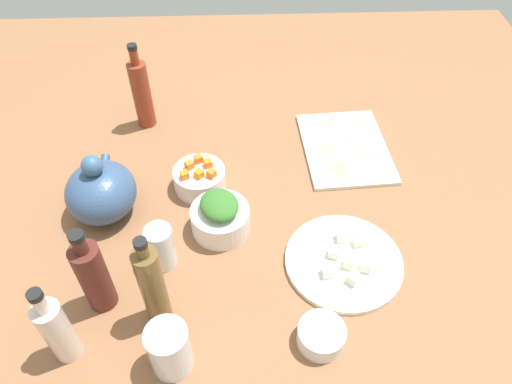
# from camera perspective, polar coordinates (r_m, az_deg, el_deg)

# --- Properties ---
(tabletop) EXTENTS (1.90, 1.90, 0.03)m
(tabletop) POSITION_cam_1_polar(r_m,az_deg,el_deg) (1.15, 0.00, -2.22)
(tabletop) COLOR #8E5E3D
(tabletop) RESTS_ON ground
(cutting_board) EXTENTS (0.30, 0.23, 0.01)m
(cutting_board) POSITION_cam_1_polar(r_m,az_deg,el_deg) (1.30, 10.51, 5.18)
(cutting_board) COLOR silver
(cutting_board) RESTS_ON tabletop
(plate_tofu) EXTENTS (0.25, 0.25, 0.01)m
(plate_tofu) POSITION_cam_1_polar(r_m,az_deg,el_deg) (1.05, 10.33, -8.10)
(plate_tofu) COLOR white
(plate_tofu) RESTS_ON tabletop
(bowl_greens) EXTENTS (0.13, 0.13, 0.06)m
(bowl_greens) POSITION_cam_1_polar(r_m,az_deg,el_deg) (1.07, -4.24, -3.28)
(bowl_greens) COLOR white
(bowl_greens) RESTS_ON tabletop
(bowl_carrots) EXTENTS (0.12, 0.12, 0.05)m
(bowl_carrots) POSITION_cam_1_polar(r_m,az_deg,el_deg) (1.17, -6.70, 1.57)
(bowl_carrots) COLOR white
(bowl_carrots) RESTS_ON tabletop
(bowl_small_side) EXTENTS (0.09, 0.09, 0.04)m
(bowl_small_side) POSITION_cam_1_polar(r_m,az_deg,el_deg) (0.94, 7.73, -16.51)
(bowl_small_side) COLOR white
(bowl_small_side) RESTS_ON tabletop
(teapot) EXTENTS (0.18, 0.16, 0.17)m
(teapot) POSITION_cam_1_polar(r_m,az_deg,el_deg) (1.13, -17.90, 0.08)
(teapot) COLOR #36537A
(teapot) RESTS_ON tabletop
(bottle_0) EXTENTS (0.05, 0.05, 0.24)m
(bottle_0) POSITION_cam_1_polar(r_m,az_deg,el_deg) (0.90, -12.16, -10.83)
(bottle_0) COLOR brown
(bottle_0) RESTS_ON tabletop
(bottle_1) EXTENTS (0.06, 0.06, 0.21)m
(bottle_1) POSITION_cam_1_polar(r_m,az_deg,el_deg) (0.96, -18.72, -9.36)
(bottle_1) COLOR #56241C
(bottle_1) RESTS_ON tabletop
(bottle_2) EXTENTS (0.05, 0.05, 0.20)m
(bottle_2) POSITION_cam_1_polar(r_m,az_deg,el_deg) (0.93, -22.54, -14.84)
(bottle_2) COLOR silver
(bottle_2) RESTS_ON tabletop
(bottle_3) EXTENTS (0.05, 0.05, 0.24)m
(bottle_3) POSITION_cam_1_polar(r_m,az_deg,el_deg) (1.34, -13.41, 11.35)
(bottle_3) COLOR maroon
(bottle_3) RESTS_ON tabletop
(drinking_glass_0) EXTENTS (0.06, 0.06, 0.11)m
(drinking_glass_0) POSITION_cam_1_polar(r_m,az_deg,el_deg) (1.01, -11.21, -6.40)
(drinking_glass_0) COLOR white
(drinking_glass_0) RESTS_ON tabletop
(drinking_glass_1) EXTENTS (0.08, 0.08, 0.11)m
(drinking_glass_1) POSITION_cam_1_polar(r_m,az_deg,el_deg) (0.89, -10.21, -17.85)
(drinking_glass_1) COLOR white
(drinking_glass_1) RESTS_ON tabletop
(carrot_cube_0) EXTENTS (0.02, 0.02, 0.02)m
(carrot_cube_0) POSITION_cam_1_polar(r_m,az_deg,el_deg) (1.13, -8.46, 2.00)
(carrot_cube_0) COLOR orange
(carrot_cube_0) RESTS_ON bowl_carrots
(carrot_cube_1) EXTENTS (0.02, 0.02, 0.02)m
(carrot_cube_1) POSITION_cam_1_polar(r_m,az_deg,el_deg) (1.17, -6.84, 3.93)
(carrot_cube_1) COLOR orange
(carrot_cube_1) RESTS_ON bowl_carrots
(carrot_cube_2) EXTENTS (0.03, 0.03, 0.02)m
(carrot_cube_2) POSITION_cam_1_polar(r_m,az_deg,el_deg) (1.15, -7.91, 3.18)
(carrot_cube_2) COLOR orange
(carrot_cube_2) RESTS_ON bowl_carrots
(carrot_cube_3) EXTENTS (0.03, 0.03, 0.02)m
(carrot_cube_3) POSITION_cam_1_polar(r_m,az_deg,el_deg) (1.13, -6.76, 2.14)
(carrot_cube_3) COLOR orange
(carrot_cube_3) RESTS_ON bowl_carrots
(carrot_cube_4) EXTENTS (0.02, 0.02, 0.02)m
(carrot_cube_4) POSITION_cam_1_polar(r_m,az_deg,el_deg) (1.15, -5.69, 3.40)
(carrot_cube_4) COLOR orange
(carrot_cube_4) RESTS_ON bowl_carrots
(carrot_cube_5) EXTENTS (0.03, 0.03, 0.02)m
(carrot_cube_5) POSITION_cam_1_polar(r_m,az_deg,el_deg) (1.13, -5.29, 2.18)
(carrot_cube_5) COLOR orange
(carrot_cube_5) RESTS_ON bowl_carrots
(chopped_greens_mound) EXTENTS (0.12, 0.11, 0.04)m
(chopped_greens_mound) POSITION_cam_1_polar(r_m,az_deg,el_deg) (1.03, -4.38, -1.53)
(chopped_greens_mound) COLOR #36712C
(chopped_greens_mound) RESTS_ON bowl_greens
(tofu_cube_0) EXTENTS (0.03, 0.03, 0.02)m
(tofu_cube_0) POSITION_cam_1_polar(r_m,az_deg,el_deg) (1.03, 10.95, -8.23)
(tofu_cube_0) COLOR white
(tofu_cube_0) RESTS_ON plate_tofu
(tofu_cube_1) EXTENTS (0.03, 0.03, 0.02)m
(tofu_cube_1) POSITION_cam_1_polar(r_m,az_deg,el_deg) (1.04, 9.21, -7.06)
(tofu_cube_1) COLOR white
(tofu_cube_1) RESTS_ON plate_tofu
(tofu_cube_2) EXTENTS (0.02, 0.02, 0.02)m
(tofu_cube_2) POSITION_cam_1_polar(r_m,az_deg,el_deg) (1.07, 10.13, -5.17)
(tofu_cube_2) COLOR white
(tofu_cube_2) RESTS_ON plate_tofu
(tofu_cube_3) EXTENTS (0.03, 0.03, 0.02)m
(tofu_cube_3) POSITION_cam_1_polar(r_m,az_deg,el_deg) (1.03, 12.92, -8.54)
(tofu_cube_3) COLOR silver
(tofu_cube_3) RESTS_ON plate_tofu
(tofu_cube_4) EXTENTS (0.02, 0.02, 0.02)m
(tofu_cube_4) POSITION_cam_1_polar(r_m,az_deg,el_deg) (1.01, 8.49, -9.31)
(tofu_cube_4) COLOR white
(tofu_cube_4) RESTS_ON plate_tofu
(tofu_cube_5) EXTENTS (0.02, 0.02, 0.02)m
(tofu_cube_5) POSITION_cam_1_polar(r_m,az_deg,el_deg) (1.07, 12.08, -5.65)
(tofu_cube_5) COLOR silver
(tofu_cube_5) RESTS_ON plate_tofu
(tofu_cube_6) EXTENTS (0.03, 0.03, 0.02)m
(tofu_cube_6) POSITION_cam_1_polar(r_m,az_deg,el_deg) (1.01, 11.47, -10.03)
(tofu_cube_6) COLOR #E7EBCA
(tofu_cube_6) RESTS_ON plate_tofu
(dumpling_0) EXTENTS (0.06, 0.06, 0.03)m
(dumpling_0) POSITION_cam_1_polar(r_m,az_deg,el_deg) (1.35, 9.22, 8.50)
(dumpling_0) COLOR beige
(dumpling_0) RESTS_ON cutting_board
(dumpling_1) EXTENTS (0.06, 0.06, 0.03)m
(dumpling_1) POSITION_cam_1_polar(r_m,az_deg,el_deg) (1.22, 10.20, 3.20)
(dumpling_1) COLOR beige
(dumpling_1) RESTS_ON cutting_board
(dumpling_2) EXTENTS (0.06, 0.05, 0.02)m
(dumpling_2) POSITION_cam_1_polar(r_m,az_deg,el_deg) (1.36, 12.45, 8.09)
(dumpling_2) COLOR beige
(dumpling_2) RESTS_ON cutting_board
(dumpling_3) EXTENTS (0.07, 0.07, 0.02)m
(dumpling_3) POSITION_cam_1_polar(r_m,az_deg,el_deg) (1.30, 11.56, 6.04)
(dumpling_3) COLOR beige
(dumpling_3) RESTS_ON cutting_board
(dumpling_4) EXTENTS (0.06, 0.05, 0.02)m
(dumpling_4) POSITION_cam_1_polar(r_m,az_deg,el_deg) (1.27, 8.42, 5.27)
(dumpling_4) COLOR beige
(dumpling_4) RESTS_ON cutting_board
(dumpling_5) EXTENTS (0.06, 0.06, 0.03)m
(dumpling_5) POSITION_cam_1_polar(r_m,az_deg,el_deg) (1.26, 13.23, 4.40)
(dumpling_5) COLOR beige
(dumpling_5) RESTS_ON cutting_board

